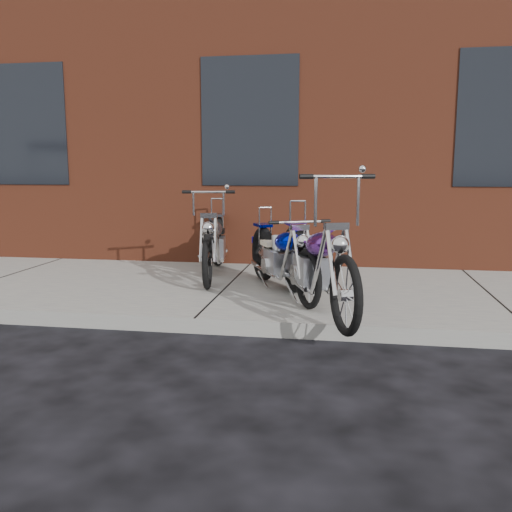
# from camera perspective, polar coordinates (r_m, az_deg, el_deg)

# --- Properties ---
(ground) EXTENTS (120.00, 120.00, 0.00)m
(ground) POSITION_cam_1_polar(r_m,az_deg,el_deg) (5.18, -6.48, -8.15)
(ground) COLOR black
(ground) RESTS_ON ground
(sidewalk) EXTENTS (22.00, 3.00, 0.15)m
(sidewalk) POSITION_cam_1_polar(r_m,az_deg,el_deg) (6.57, -2.92, -3.72)
(sidewalk) COLOR slate
(sidewalk) RESTS_ON ground
(building_brick) EXTENTS (22.00, 10.00, 8.00)m
(building_brick) POSITION_cam_1_polar(r_m,az_deg,el_deg) (13.06, 3.39, 19.99)
(building_brick) COLOR brown
(building_brick) RESTS_ON ground
(chopper_purple) EXTENTS (0.95, 2.29, 1.34)m
(chopper_purple) POSITION_cam_1_polar(r_m,az_deg,el_deg) (5.40, 6.21, -1.08)
(chopper_purple) COLOR black
(chopper_purple) RESTS_ON sidewalk
(chopper_blue) EXTENTS (1.02, 1.95, 0.92)m
(chopper_blue) POSITION_cam_1_polar(r_m,az_deg,el_deg) (6.13, 2.70, -0.28)
(chopper_blue) COLOR black
(chopper_blue) RESTS_ON sidewalk
(chopper_third) EXTENTS (0.60, 2.23, 1.14)m
(chopper_third) POSITION_cam_1_polar(r_m,az_deg,el_deg) (7.11, -4.48, 1.18)
(chopper_third) COLOR black
(chopper_third) RESTS_ON sidewalk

